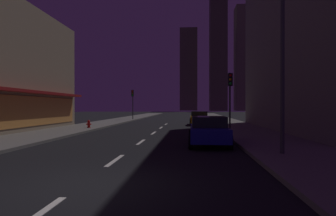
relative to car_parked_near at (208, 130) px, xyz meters
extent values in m
cube|color=black|center=(-3.60, 24.50, -0.79)|extent=(78.00, 136.00, 0.10)
cube|color=#605E59|center=(3.40, 24.50, -0.67)|extent=(4.00, 76.00, 0.15)
cube|color=#605E59|center=(-10.60, 24.50, -0.67)|extent=(4.00, 76.00, 0.15)
cube|color=silver|center=(-3.60, -4.30, -0.73)|extent=(0.16, 2.20, 0.01)
cube|color=silver|center=(-3.60, 0.90, -0.73)|extent=(0.16, 2.20, 0.01)
cube|color=silver|center=(-3.60, 6.10, -0.73)|extent=(0.16, 2.20, 0.01)
cube|color=silver|center=(-3.60, 11.30, -0.73)|extent=(0.16, 2.20, 0.01)
cube|color=silver|center=(-3.60, 16.50, -0.73)|extent=(0.16, 2.20, 0.01)
cube|color=#D88C3F|center=(-12.60, 2.28, 0.86)|extent=(0.10, 20.59, 2.20)
cube|color=maroon|center=(-12.20, 2.28, 2.26)|extent=(0.90, 21.19, 0.20)
cube|color=brown|center=(-1.91, 131.71, 20.36)|extent=(8.92, 8.92, 42.20)
cube|color=#4C4839|center=(11.90, 116.95, 27.01)|extent=(7.73, 8.66, 55.51)
cube|color=#65604C|center=(23.75, 121.43, 24.02)|extent=(6.79, 8.93, 49.53)
cube|color=#38352A|center=(29.04, 119.29, 32.86)|extent=(5.55, 6.41, 67.20)
cube|color=navy|center=(0.00, 0.05, -0.13)|extent=(1.80, 4.20, 0.65)
cube|color=black|center=(0.00, -0.15, 0.43)|extent=(1.64, 2.00, 0.55)
cylinder|color=black|center=(-0.88, 1.45, -0.40)|extent=(0.22, 0.68, 0.68)
cylinder|color=black|center=(0.88, 1.45, -0.40)|extent=(0.22, 0.68, 0.68)
cylinder|color=black|center=(-0.88, -1.35, -0.40)|extent=(0.22, 0.68, 0.68)
cylinder|color=black|center=(0.88, -1.35, -0.40)|extent=(0.22, 0.68, 0.68)
sphere|color=white|center=(-0.55, 2.10, -0.08)|extent=(0.18, 0.18, 0.18)
sphere|color=white|center=(0.55, 2.10, -0.08)|extent=(0.18, 0.18, 0.18)
cube|color=gold|center=(0.00, 15.54, -0.13)|extent=(1.80, 4.20, 0.65)
cube|color=black|center=(0.00, 15.34, 0.43)|extent=(1.64, 2.00, 0.55)
cylinder|color=black|center=(-0.88, 16.94, -0.40)|extent=(0.22, 0.68, 0.68)
cylinder|color=black|center=(0.88, 16.94, -0.40)|extent=(0.22, 0.68, 0.68)
cylinder|color=black|center=(-0.88, 14.14, -0.40)|extent=(0.22, 0.68, 0.68)
cylinder|color=black|center=(0.88, 14.14, -0.40)|extent=(0.22, 0.68, 0.68)
sphere|color=white|center=(-0.55, 17.59, -0.08)|extent=(0.18, 0.18, 0.18)
sphere|color=white|center=(0.55, 17.59, -0.08)|extent=(0.18, 0.18, 0.18)
cylinder|color=red|center=(-9.50, 8.84, -0.32)|extent=(0.22, 0.22, 0.55)
sphere|color=red|center=(-9.50, 8.84, -0.04)|extent=(0.21, 0.21, 0.21)
cylinder|color=red|center=(-9.50, 8.84, -0.56)|extent=(0.30, 0.30, 0.06)
cylinder|color=red|center=(-9.66, 8.84, -0.29)|extent=(0.10, 0.10, 0.10)
cylinder|color=red|center=(-9.34, 8.84, -0.29)|extent=(0.10, 0.10, 0.10)
cylinder|color=#2D2D2D|center=(1.90, 6.04, 1.51)|extent=(0.12, 0.12, 4.20)
cube|color=black|center=(1.90, 5.84, 3.11)|extent=(0.32, 0.24, 0.90)
sphere|color=red|center=(1.90, 5.71, 3.39)|extent=(0.18, 0.18, 0.18)
sphere|color=#F2B20C|center=(1.90, 5.71, 3.11)|extent=(0.18, 0.18, 0.18)
sphere|color=#19D833|center=(1.90, 5.71, 2.83)|extent=(0.18, 0.18, 0.18)
cylinder|color=#2D2D2D|center=(-9.10, 25.00, 1.51)|extent=(0.12, 0.12, 4.20)
cube|color=black|center=(-9.10, 24.80, 3.11)|extent=(0.32, 0.24, 0.90)
sphere|color=red|center=(-9.10, 24.67, 3.39)|extent=(0.18, 0.18, 0.18)
sphere|color=#F2B20C|center=(-9.10, 24.67, 3.11)|extent=(0.18, 0.18, 0.18)
sphere|color=#19D833|center=(-9.10, 24.67, 2.83)|extent=(0.18, 0.18, 0.18)
cylinder|color=#38383D|center=(2.60, -3.15, 2.66)|extent=(0.16, 0.16, 6.50)
camera|label=1|loc=(-0.90, -14.09, 1.19)|focal=29.77mm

